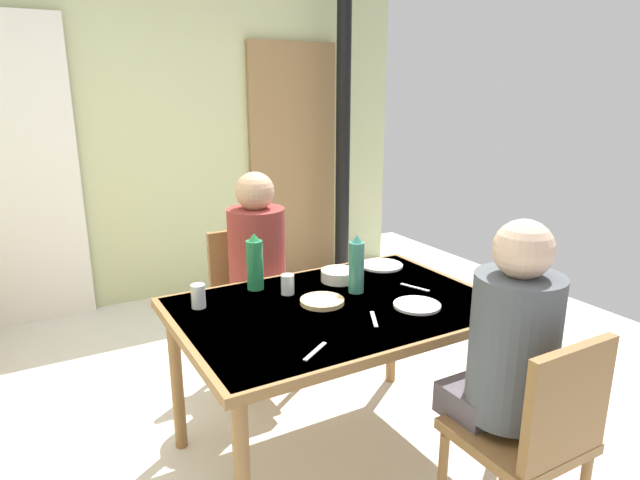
# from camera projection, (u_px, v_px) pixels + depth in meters

# --- Properties ---
(ground_plane) EXTENTS (5.78, 5.78, 0.00)m
(ground_plane) POSITION_uv_depth(u_px,v_px,m) (269.00, 442.00, 2.60)
(ground_plane) COLOR silver
(wall_back) EXTENTS (4.43, 0.10, 2.52)m
(wall_back) POSITION_uv_depth(u_px,v_px,m) (142.00, 139.00, 4.13)
(wall_back) COLOR #C0C690
(wall_back) RESTS_ON ground_plane
(door_wooden) EXTENTS (0.80, 0.05, 2.00)m
(door_wooden) POSITION_uv_depth(u_px,v_px,m) (293.00, 164.00, 4.72)
(door_wooden) COLOR olive
(door_wooden) RESTS_ON ground_plane
(stove_pipe_column) EXTENTS (0.12, 0.12, 2.52)m
(stove_pipe_column) POSITION_uv_depth(u_px,v_px,m) (343.00, 134.00, 4.58)
(stove_pipe_column) COLOR black
(stove_pipe_column) RESTS_ON ground_plane
(curtain_panel) EXTENTS (0.90, 0.03, 2.12)m
(curtain_panel) POSITION_uv_depth(u_px,v_px,m) (7.00, 176.00, 3.66)
(curtain_panel) COLOR white
(curtain_panel) RESTS_ON ground_plane
(dining_table) EXTENTS (1.36, 0.94, 0.74)m
(dining_table) POSITION_uv_depth(u_px,v_px,m) (337.00, 320.00, 2.36)
(dining_table) COLOR brown
(dining_table) RESTS_ON ground_plane
(chair_near_diner) EXTENTS (0.40, 0.40, 0.87)m
(chair_near_diner) POSITION_uv_depth(u_px,v_px,m) (534.00, 434.00, 1.85)
(chair_near_diner) COLOR brown
(chair_near_diner) RESTS_ON ground_plane
(chair_far_diner) EXTENTS (0.40, 0.40, 0.87)m
(chair_far_diner) POSITION_uv_depth(u_px,v_px,m) (250.00, 298.00, 3.06)
(chair_far_diner) COLOR brown
(chair_far_diner) RESTS_ON ground_plane
(person_near_diner) EXTENTS (0.30, 0.37, 0.77)m
(person_near_diner) POSITION_uv_depth(u_px,v_px,m) (510.00, 342.00, 1.89)
(person_near_diner) COLOR #544D56
(person_near_diner) RESTS_ON ground_plane
(person_far_diner) EXTENTS (0.30, 0.37, 0.77)m
(person_far_diner) POSITION_uv_depth(u_px,v_px,m) (258.00, 255.00, 2.87)
(person_far_diner) COLOR brown
(person_far_diner) RESTS_ON ground_plane
(water_bottle_green_near) EXTENTS (0.08, 0.08, 0.26)m
(water_bottle_green_near) POSITION_uv_depth(u_px,v_px,m) (255.00, 263.00, 2.49)
(water_bottle_green_near) COLOR #257D49
(water_bottle_green_near) RESTS_ON dining_table
(water_bottle_green_far) EXTENTS (0.07, 0.07, 0.27)m
(water_bottle_green_far) POSITION_uv_depth(u_px,v_px,m) (356.00, 265.00, 2.45)
(water_bottle_green_far) COLOR #3D8970
(water_bottle_green_far) RESTS_ON dining_table
(serving_bowl_center) EXTENTS (0.17, 0.17, 0.05)m
(serving_bowl_center) POSITION_uv_depth(u_px,v_px,m) (339.00, 275.00, 2.62)
(serving_bowl_center) COLOR white
(serving_bowl_center) RESTS_ON dining_table
(dinner_plate_near_left) EXTENTS (0.20, 0.20, 0.01)m
(dinner_plate_near_left) POSITION_uv_depth(u_px,v_px,m) (417.00, 305.00, 2.31)
(dinner_plate_near_left) COLOR white
(dinner_plate_near_left) RESTS_ON dining_table
(dinner_plate_near_right) EXTENTS (0.22, 0.22, 0.01)m
(dinner_plate_near_right) POSITION_uv_depth(u_px,v_px,m) (382.00, 265.00, 2.84)
(dinner_plate_near_right) COLOR white
(dinner_plate_near_right) RESTS_ON dining_table
(drinking_glass_by_near_diner) EXTENTS (0.06, 0.06, 0.10)m
(drinking_glass_by_near_diner) POSITION_uv_depth(u_px,v_px,m) (198.00, 296.00, 2.29)
(drinking_glass_by_near_diner) COLOR silver
(drinking_glass_by_near_diner) RESTS_ON dining_table
(drinking_glass_by_far_diner) EXTENTS (0.06, 0.06, 0.09)m
(drinking_glass_by_far_diner) POSITION_uv_depth(u_px,v_px,m) (287.00, 284.00, 2.45)
(drinking_glass_by_far_diner) COLOR silver
(drinking_glass_by_far_diner) RESTS_ON dining_table
(bread_plate_sliced) EXTENTS (0.19, 0.19, 0.02)m
(bread_plate_sliced) POSITION_uv_depth(u_px,v_px,m) (322.00, 301.00, 2.35)
(bread_plate_sliced) COLOR #DBB77A
(bread_plate_sliced) RESTS_ON dining_table
(cutlery_knife_near) EXTENTS (0.09, 0.14, 0.00)m
(cutlery_knife_near) POSITION_uv_depth(u_px,v_px,m) (374.00, 319.00, 2.18)
(cutlery_knife_near) COLOR silver
(cutlery_knife_near) RESTS_ON dining_table
(cutlery_fork_near) EXTENTS (0.07, 0.15, 0.00)m
(cutlery_fork_near) POSITION_uv_depth(u_px,v_px,m) (415.00, 287.00, 2.53)
(cutlery_fork_near) COLOR silver
(cutlery_fork_near) RESTS_ON dining_table
(cutlery_knife_far) EXTENTS (0.13, 0.09, 0.00)m
(cutlery_knife_far) POSITION_uv_depth(u_px,v_px,m) (315.00, 351.00, 1.92)
(cutlery_knife_far) COLOR silver
(cutlery_knife_far) RESTS_ON dining_table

